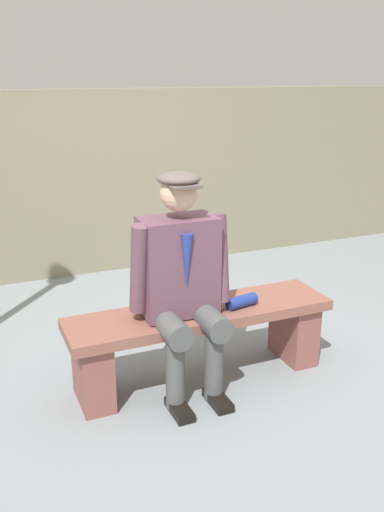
# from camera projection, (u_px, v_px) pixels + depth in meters

# --- Properties ---
(ground_plane) EXTENTS (30.00, 30.00, 0.00)m
(ground_plane) POSITION_uv_depth(u_px,v_px,m) (200.00, 377.00, 3.52)
(ground_plane) COLOR gray
(bench) EXTENTS (1.66, 0.42, 0.48)m
(bench) POSITION_uv_depth(u_px,v_px,m) (201.00, 333.00, 3.42)
(bench) COLOR brown
(bench) RESTS_ON ground
(seated_man) EXTENTS (0.61, 0.56, 1.33)m
(seated_man) POSITION_uv_depth(u_px,v_px,m) (182.00, 276.00, 3.18)
(seated_man) COLOR #5F3F4E
(seated_man) RESTS_ON ground
(rolled_magazine) EXTENTS (0.21, 0.11, 0.07)m
(rolled_magazine) POSITION_uv_depth(u_px,v_px,m) (242.00, 301.00, 3.39)
(rolled_magazine) COLOR navy
(rolled_magazine) RESTS_ON bench
(stadium_wall) EXTENTS (12.00, 0.24, 1.71)m
(stadium_wall) POSITION_uv_depth(u_px,v_px,m) (103.00, 182.00, 5.26)
(stadium_wall) COLOR gray
(stadium_wall) RESTS_ON ground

